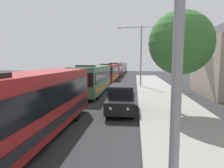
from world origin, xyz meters
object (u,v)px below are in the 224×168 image
at_px(white_suv, 122,97).
at_px(bus_rear, 120,68).
at_px(box_truck_oncoming, 113,67).
at_px(roadside_tree, 181,43).
at_px(bus_fourth_in_line, 116,69).
at_px(bus_tail_end, 123,67).
at_px(bus_second_in_line, 93,78).
at_px(streetlamp_mid, 141,49).
at_px(bus_lead, 33,102).
at_px(bus_middle, 109,72).

bearing_deg(white_suv, bus_rear, 94.47).
relative_size(box_truck_oncoming, roadside_tree, 1.12).
xyz_separation_m(bus_fourth_in_line, bus_tail_end, (-0.00, 26.91, -0.00)).
height_order(bus_rear, roadside_tree, roadside_tree).
height_order(bus_second_in_line, bus_tail_end, same).
height_order(bus_tail_end, box_truck_oncoming, bus_tail_end).
bearing_deg(bus_rear, bus_fourth_in_line, -90.00).
height_order(bus_tail_end, streetlamp_mid, streetlamp_mid).
xyz_separation_m(bus_lead, box_truck_oncoming, (-3.30, 62.10, 0.01)).
distance_m(bus_second_in_line, box_truck_oncoming, 49.37).
height_order(bus_fourth_in_line, streetlamp_mid, streetlamp_mid).
bearing_deg(bus_tail_end, white_suv, -86.49).
bearing_deg(roadside_tree, bus_rear, 98.85).
height_order(bus_second_in_line, bus_rear, same).
height_order(bus_middle, streetlamp_mid, streetlamp_mid).
bearing_deg(bus_fourth_in_line, white_suv, -83.68).
distance_m(white_suv, roadside_tree, 5.29).
distance_m(bus_second_in_line, bus_fourth_in_line, 25.96).
relative_size(bus_middle, white_suv, 2.13).
relative_size(bus_rear, streetlamp_mid, 1.36).
bearing_deg(box_truck_oncoming, streetlamp_mid, -78.57).
xyz_separation_m(bus_second_in_line, streetlamp_mid, (5.40, 6.23, 3.53)).
height_order(bus_lead, bus_middle, same).
bearing_deg(roadside_tree, white_suv, 171.02).
bearing_deg(box_truck_oncoming, bus_fourth_in_line, -81.93).
bearing_deg(bus_tail_end, box_truck_oncoming, -132.41).
relative_size(bus_lead, white_suv, 2.09).
relative_size(bus_middle, streetlamp_mid, 1.31).
height_order(bus_lead, white_suv, bus_lead).
bearing_deg(box_truck_oncoming, bus_second_in_line, -86.17).
relative_size(bus_lead, roadside_tree, 1.60).
distance_m(bus_rear, roadside_tree, 48.58).
relative_size(bus_lead, bus_second_in_line, 1.00).
distance_m(bus_rear, box_truck_oncoming, 9.94).
relative_size(white_suv, roadside_tree, 0.77).
height_order(bus_second_in_line, streetlamp_mid, streetlamp_mid).
xyz_separation_m(bus_middle, streetlamp_mid, (5.40, -6.87, 3.53)).
height_order(white_suv, roadside_tree, roadside_tree).
relative_size(bus_second_in_line, bus_fourth_in_line, 0.90).
xyz_separation_m(bus_fourth_in_line, bus_rear, (-0.00, 13.92, -0.00)).
xyz_separation_m(bus_rear, white_suv, (3.70, -47.32, -0.66)).
bearing_deg(bus_second_in_line, bus_lead, -90.00).
relative_size(bus_rear, box_truck_oncoming, 1.51).
bearing_deg(streetlamp_mid, bus_middle, 128.16).
bearing_deg(streetlamp_mid, bus_rear, 99.11).
xyz_separation_m(white_suv, box_truck_oncoming, (-7.00, 56.69, 0.67)).
xyz_separation_m(bus_lead, bus_rear, (0.00, 52.73, 0.00)).
distance_m(bus_fourth_in_line, bus_rear, 13.92).
xyz_separation_m(bus_lead, bus_fourth_in_line, (0.00, 38.80, 0.00)).
height_order(bus_rear, white_suv, bus_rear).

